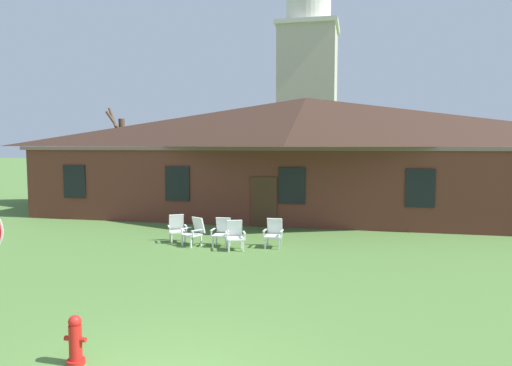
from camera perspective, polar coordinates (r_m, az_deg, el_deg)
The scene contains 9 objects.
brick_building at distance 23.93m, azimuth 6.13°, elevation 3.59°, with size 26.03×10.40×5.83m.
dome_tower at distance 41.32m, azimuth 6.43°, elevation 12.29°, with size 5.18×5.18×19.43m.
lawn_chair_by_porch at distance 16.69m, azimuth -9.73°, elevation -5.46°, with size 0.82×0.86×0.96m.
lawn_chair_near_door at distance 15.99m, azimuth -7.61°, elevation -5.89°, with size 0.83×0.86×0.96m.
lawn_chair_left_end at distance 15.81m, azimuth -4.20°, elevation -5.98°, with size 0.65×0.67×0.96m.
lawn_chair_middle at distance 15.26m, azimuth -2.61°, elevation -6.36°, with size 0.77×0.82×0.96m.
lawn_chair_right_end at distance 15.61m, azimuth 2.22°, elevation -6.10°, with size 0.64×0.67×0.96m.
bare_tree_beside_building at distance 28.67m, azimuth -16.17°, elevation 3.40°, with size 1.57×1.56×5.64m.
fire_hydrant at distance 8.12m, azimuth -21.39°, elevation -17.71°, with size 0.36×0.28×0.79m.
Camera 1 is at (2.60, -5.55, 3.43)m, focal length 32.41 mm.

